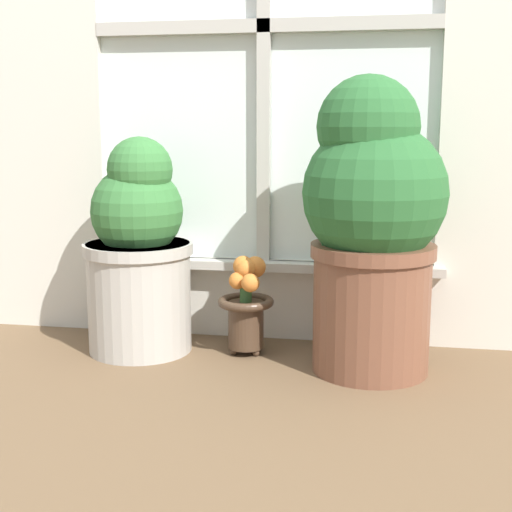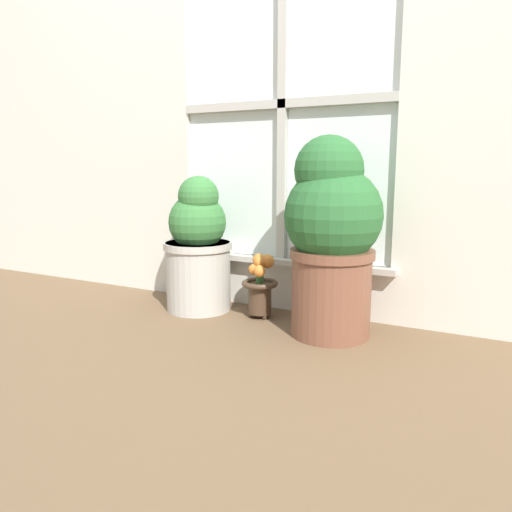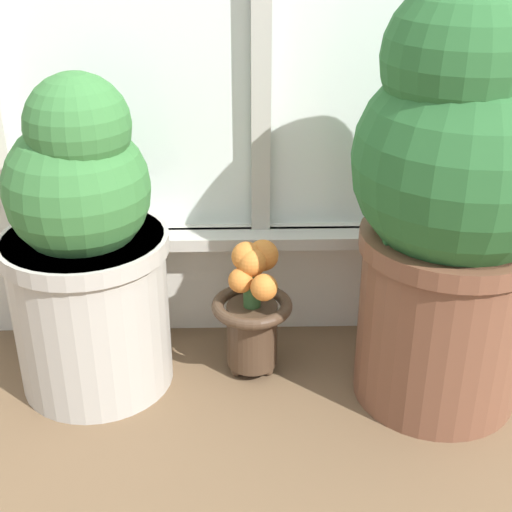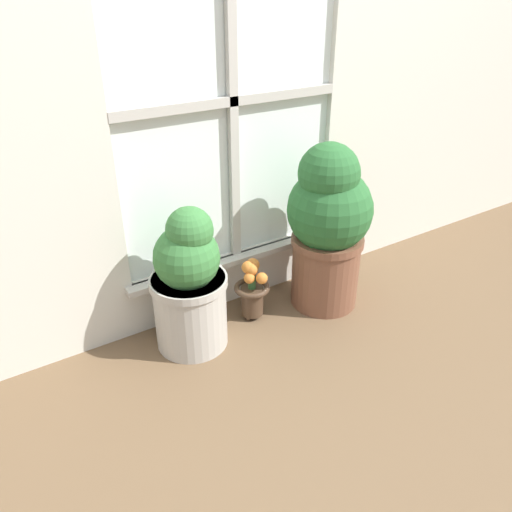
# 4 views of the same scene
# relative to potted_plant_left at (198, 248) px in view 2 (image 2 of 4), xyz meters

# --- Properties ---
(ground_plane) EXTENTS (10.00, 10.00, 0.00)m
(ground_plane) POSITION_rel_potted_plant_left_xyz_m (0.31, -0.34, -0.27)
(ground_plane) COLOR brown
(potted_plant_left) EXTENTS (0.29, 0.29, 0.58)m
(potted_plant_left) POSITION_rel_potted_plant_left_xyz_m (0.00, 0.00, 0.00)
(potted_plant_left) COLOR #B7B2A8
(potted_plant_left) RESTS_ON ground_plane
(potted_plant_right) EXTENTS (0.35, 0.35, 0.72)m
(potted_plant_right) POSITION_rel_potted_plant_left_xyz_m (0.61, -0.05, 0.11)
(potted_plant_right) COLOR brown
(potted_plant_right) RESTS_ON ground_plane
(flower_vase) EXTENTS (0.15, 0.15, 0.26)m
(flower_vase) POSITION_rel_potted_plant_left_xyz_m (0.29, 0.02, -0.13)
(flower_vase) COLOR #473323
(flower_vase) RESTS_ON ground_plane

